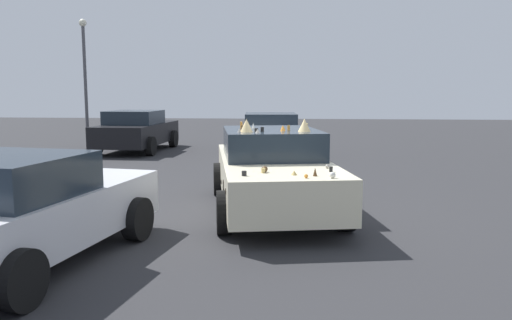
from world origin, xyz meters
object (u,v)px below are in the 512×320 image
object	(u,v)px
lot_lamp_post	(85,71)
parked_sedan_near_right	(271,134)
parked_sedan_near_left	(137,131)
art_car_decorated	(272,169)
parked_sedan_behind_left	(18,210)

from	to	relation	value
lot_lamp_post	parked_sedan_near_right	bearing A→B (deg)	-107.25
parked_sedan_near_left	parked_sedan_near_right	size ratio (longest dim) A/B	1.00
parked_sedan_near_right	lot_lamp_post	size ratio (longest dim) A/B	0.90
art_car_decorated	parked_sedan_near_left	distance (m)	10.02
art_car_decorated	parked_sedan_behind_left	size ratio (longest dim) A/B	1.19
parked_sedan_near_left	lot_lamp_post	world-z (taller)	lot_lamp_post
parked_sedan_near_left	lot_lamp_post	size ratio (longest dim) A/B	0.90
art_car_decorated	parked_sedan_behind_left	xyz separation A→B (m)	(-3.17, 2.92, -0.04)
art_car_decorated	lot_lamp_post	size ratio (longest dim) A/B	1.04
art_car_decorated	lot_lamp_post	distance (m)	12.71
art_car_decorated	parked_sedan_behind_left	bearing A→B (deg)	-53.15
art_car_decorated	parked_sedan_near_right	size ratio (longest dim) A/B	1.16
parked_sedan_behind_left	lot_lamp_post	world-z (taller)	lot_lamp_post
lot_lamp_post	art_car_decorated	bearing A→B (deg)	-142.35
art_car_decorated	parked_sedan_near_right	world-z (taller)	art_car_decorated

